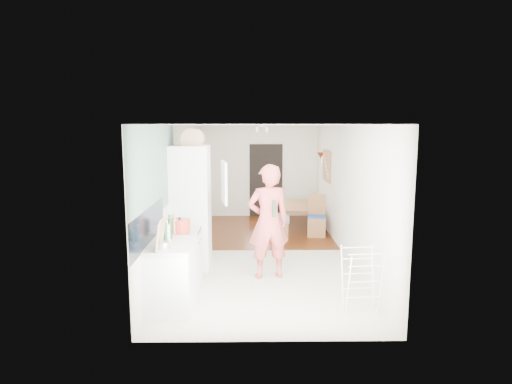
{
  "coord_description": "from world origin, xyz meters",
  "views": [
    {
      "loc": [
        -0.22,
        -8.14,
        2.48
      ],
      "look_at": [
        -0.11,
        0.2,
        1.19
      ],
      "focal_mm": 30.0,
      "sensor_mm": 36.0,
      "label": 1
    }
  ],
  "objects_px": {
    "person": "(268,211)",
    "dining_chair": "(317,216)",
    "dining_table": "(301,217)",
    "stool": "(279,232)",
    "drying_rack": "(361,281)"
  },
  "relations": [
    {
      "from": "stool",
      "to": "drying_rack",
      "type": "relative_size",
      "value": 0.48
    },
    {
      "from": "drying_rack",
      "to": "person",
      "type": "bearing_deg",
      "value": 126.78
    },
    {
      "from": "person",
      "to": "stool",
      "type": "relative_size",
      "value": 5.33
    },
    {
      "from": "stool",
      "to": "drying_rack",
      "type": "distance_m",
      "value": 3.71
    },
    {
      "from": "stool",
      "to": "dining_table",
      "type": "bearing_deg",
      "value": 65.11
    },
    {
      "from": "drying_rack",
      "to": "stool",
      "type": "bearing_deg",
      "value": 99.08
    },
    {
      "from": "dining_chair",
      "to": "drying_rack",
      "type": "xyz_separation_m",
      "value": [
        -0.01,
        -3.98,
        -0.04
      ]
    },
    {
      "from": "dining_table",
      "to": "stool",
      "type": "relative_size",
      "value": 3.21
    },
    {
      "from": "drying_rack",
      "to": "dining_table",
      "type": "bearing_deg",
      "value": 88.27
    },
    {
      "from": "stool",
      "to": "drying_rack",
      "type": "bearing_deg",
      "value": -76.53
    },
    {
      "from": "dining_table",
      "to": "dining_chair",
      "type": "bearing_deg",
      "value": -164.5
    },
    {
      "from": "person",
      "to": "dining_table",
      "type": "xyz_separation_m",
      "value": [
        0.96,
        3.6,
        -0.87
      ]
    },
    {
      "from": "person",
      "to": "dining_chair",
      "type": "height_order",
      "value": "person"
    },
    {
      "from": "dining_table",
      "to": "stool",
      "type": "height_order",
      "value": "dining_table"
    },
    {
      "from": "person",
      "to": "drying_rack",
      "type": "distance_m",
      "value": 1.93
    }
  ]
}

